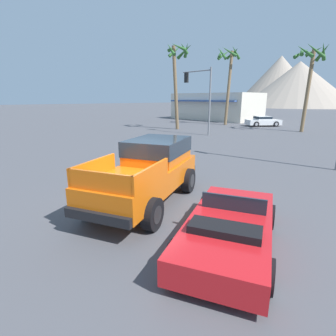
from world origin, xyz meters
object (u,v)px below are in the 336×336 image
red_convertible_car (229,229)px  traffic_light_main (200,89)px  palm_tree_tall (228,68)px  palm_tree_leaning (310,67)px  parked_car_white (263,121)px  orange_pickup_truck (150,167)px  palm_tree_short (178,66)px

red_convertible_car → traffic_light_main: (-13.35, 14.81, 3.71)m
palm_tree_tall → palm_tree_leaning: 9.76m
parked_car_white → red_convertible_car: bearing=-26.5°
palm_tree_leaning → parked_car_white: bearing=156.4°
orange_pickup_truck → parked_car_white: size_ratio=1.29×
red_convertible_car → palm_tree_tall: size_ratio=0.48×
red_convertible_car → parked_car_white: size_ratio=1.04×
parked_car_white → palm_tree_short: 12.70m
parked_car_white → palm_tree_short: (-4.97, -10.06, 5.96)m
orange_pickup_truck → red_convertible_car: orange_pickup_truck is taller
palm_tree_tall → orange_pickup_truck: bearing=-60.7°
palm_tree_short → palm_tree_leaning: size_ratio=1.07×
parked_car_white → traffic_light_main: size_ratio=0.72×
parked_car_white → palm_tree_tall: bearing=-117.1°
red_convertible_car → traffic_light_main: bearing=107.1°
traffic_light_main → parked_car_white: bearing=-93.4°
palm_tree_leaning → orange_pickup_truck: bearing=-81.2°
parked_car_white → palm_tree_leaning: (5.55, -2.42, 5.67)m
palm_tree_tall → parked_car_white: bearing=25.2°
traffic_light_main → palm_tree_tall: bearing=-69.9°
orange_pickup_truck → palm_tree_short: bearing=107.3°
palm_tree_tall → palm_tree_leaning: bearing=-2.7°
orange_pickup_truck → palm_tree_tall: palm_tree_tall is taller
palm_tree_short → parked_car_white: bearing=63.7°
traffic_light_main → palm_tree_leaning: (6.24, 9.06, 2.14)m
parked_car_white → traffic_light_main: bearing=-55.7°
palm_tree_tall → palm_tree_leaning: size_ratio=1.13×
palm_tree_short → palm_tree_leaning: palm_tree_short is taller
palm_tree_leaning → red_convertible_car: bearing=-73.4°
palm_tree_short → palm_tree_leaning: (10.52, 7.64, -0.28)m
palm_tree_tall → red_convertible_car: bearing=-55.3°
palm_tree_tall → palm_tree_leaning: (9.73, -0.46, -0.68)m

